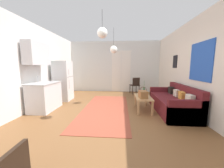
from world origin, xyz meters
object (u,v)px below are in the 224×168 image
at_px(accent_chair, 135,85).
at_px(refrigerator, 63,81).
at_px(pendant_lamp_far, 114,50).
at_px(handbag, 143,94).
at_px(coffee_table, 143,98).
at_px(couch, 174,103).
at_px(pendant_lamp_near, 102,33).
at_px(bamboo_vase, 144,91).

bearing_deg(accent_chair, refrigerator, 5.65).
relative_size(accent_chair, pendant_lamp_far, 0.94).
distance_m(handbag, accent_chair, 2.65).
xyz_separation_m(coffee_table, refrigerator, (-3.09, 1.02, 0.42)).
bearing_deg(pendant_lamp_far, accent_chair, 60.53).
relative_size(couch, coffee_table, 2.04).
bearing_deg(accent_chair, pendant_lamp_far, 41.40).
height_order(couch, refrigerator, refrigerator).
bearing_deg(couch, coffee_table, 174.58).
xyz_separation_m(accent_chair, pendant_lamp_near, (-1.19, -3.17, 1.73)).
xyz_separation_m(coffee_table, pendant_lamp_near, (-1.17, -0.71, 1.83)).
height_order(couch, pendant_lamp_near, pendant_lamp_near).
bearing_deg(refrigerator, accent_chair, 24.78).
distance_m(coffee_table, pendant_lamp_near, 2.29).
xyz_separation_m(accent_chair, pendant_lamp_far, (-0.99, -1.76, 1.52)).
height_order(refrigerator, pendant_lamp_near, pendant_lamp_near).
distance_m(coffee_table, accent_chair, 2.46).
distance_m(couch, pendant_lamp_near, 2.92).
bearing_deg(pendant_lamp_far, couch, -22.46).
distance_m(refrigerator, pendant_lamp_near, 2.94).
relative_size(coffee_table, pendant_lamp_far, 1.05).
height_order(bamboo_vase, handbag, bamboo_vase).
xyz_separation_m(bamboo_vase, refrigerator, (-3.17, 0.70, 0.23)).
bearing_deg(pendant_lamp_near, handbag, 24.51).
bearing_deg(pendant_lamp_far, coffee_table, -35.48).
height_order(coffee_table, bamboo_vase, bamboo_vase).
xyz_separation_m(couch, handbag, (-0.96, -0.11, 0.28)).
xyz_separation_m(bamboo_vase, pendant_lamp_near, (-1.25, -1.03, 1.64)).
xyz_separation_m(handbag, pendant_lamp_far, (-0.94, 0.89, 1.44)).
height_order(couch, bamboo_vase, bamboo_vase).
bearing_deg(handbag, pendant_lamp_far, 136.48).
distance_m(handbag, pendant_lamp_near, 2.07).
bearing_deg(handbag, coffee_table, 78.71).
bearing_deg(refrigerator, bamboo_vase, -12.51).
relative_size(refrigerator, pendant_lamp_far, 1.80).
distance_m(refrigerator, accent_chair, 3.43).
bearing_deg(bamboo_vase, accent_chair, 91.86).
xyz_separation_m(coffee_table, bamboo_vase, (0.08, 0.32, 0.19)).
relative_size(couch, pendant_lamp_near, 2.85).
height_order(coffee_table, pendant_lamp_near, pendant_lamp_near).
height_order(bamboo_vase, refrigerator, refrigerator).
bearing_deg(pendant_lamp_near, accent_chair, 69.48).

